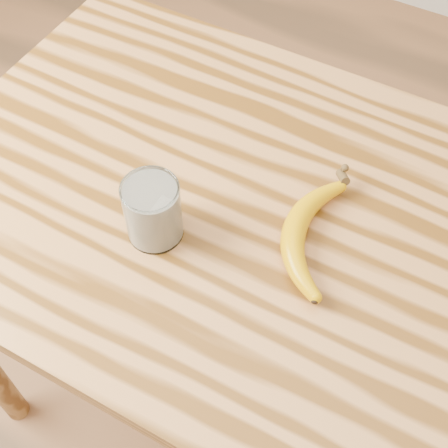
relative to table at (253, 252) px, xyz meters
The scene contains 3 objects.
table is the anchor object (origin of this frame).
smoothie_glass 0.25m from the table, 136.42° to the right, with size 0.09×0.09×0.12m.
banana 0.17m from the table, 14.80° to the right, with size 0.12×0.33×0.04m, color #D19300, non-canonical shape.
Camera 1 is at (0.26, -0.58, 1.75)m, focal length 50.00 mm.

